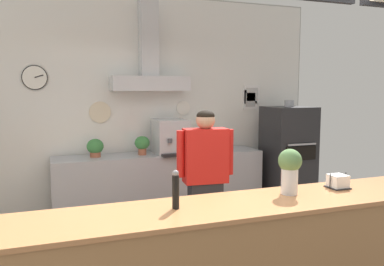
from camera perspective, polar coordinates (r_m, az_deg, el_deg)
The scene contains 12 objects.
back_wall_assembly at distance 5.52m, azimuth -7.17°, elevation 4.95°, with size 5.32×3.11×3.10m.
back_prep_counter at distance 5.53m, azimuth -4.52°, elevation -7.66°, with size 2.88×0.57×0.90m.
pizza_oven at distance 6.02m, azimuth 13.72°, elevation -3.53°, with size 0.65×0.66×1.63m.
shop_worker at distance 4.15m, azimuth 1.94°, elevation -6.81°, with size 0.61×0.26×1.57m.
espresso_machine at distance 5.42m, azimuth -3.14°, elevation -0.53°, with size 0.44×0.57×0.47m.
potted_basil at distance 5.28m, azimuth -13.87°, elevation -2.03°, with size 0.22×0.22×0.24m.
potted_sage at distance 5.69m, azimuth 3.70°, elevation -0.89°, with size 0.28×0.28×0.30m.
potted_rosemary at distance 5.33m, azimuth -7.24°, elevation -1.58°, with size 0.20×0.20×0.25m.
potted_thyme at distance 5.59m, azimuth 0.49°, elevation -1.58°, with size 0.14×0.14×0.19m.
basil_vase at distance 2.96m, azimuth 14.00°, elevation -5.23°, with size 0.17×0.17×0.33m.
napkin_holder at distance 3.28m, azimuth 20.40°, elevation -6.67°, with size 0.16×0.15×0.12m.
pepper_grinder at distance 2.55m, azimuth -2.38°, elevation -8.22°, with size 0.05×0.05×0.25m.
Camera 1 is at (-1.24, -2.78, 1.79)m, focal length 36.76 mm.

